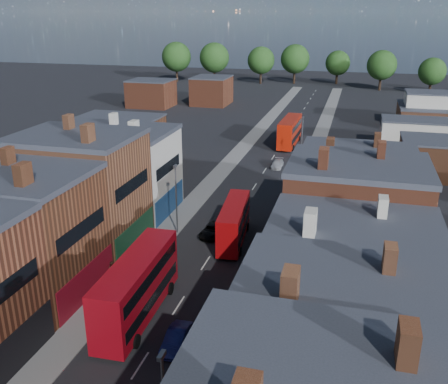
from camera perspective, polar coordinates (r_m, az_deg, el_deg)
The scene contains 12 objects.
pavement_west at distance 75.34m, azimuth -1.05°, elevation 1.56°, with size 3.00×200.00×0.12m, color gray.
pavement_east at distance 72.99m, azimuth 8.81°, elevation 0.70°, with size 3.00×200.00×0.12m, color gray.
lamp_post_2 at distance 55.50m, azimuth -5.49°, elevation -0.30°, with size 0.25×0.70×8.12m.
lamp_post_3 at distance 81.37m, azimuth 8.90°, elevation 6.12°, with size 0.25×0.70×8.12m.
bus_0 at distance 41.74m, azimuth -9.90°, elevation -10.56°, with size 3.38×12.27×5.26m.
bus_1 at distance 54.21m, azimuth 1.13°, elevation -3.43°, with size 3.23×10.13×4.30m.
bus_2 at distance 94.74m, azimuth 7.52°, elevation 6.92°, with size 3.24×11.83×5.08m.
car_1 at distance 39.19m, azimuth -5.48°, elevation -16.36°, with size 1.44×4.12×1.36m, color navy.
car_2 at distance 56.29m, azimuth -1.35°, elevation -4.40°, with size 2.07×4.48×1.25m, color black.
car_3 at distance 81.19m, azimuth 6.11°, elevation 3.21°, with size 1.67×4.11×1.19m, color #B9B9B9.
ped_1 at distance 48.78m, azimuth -12.71°, elevation -8.59°, with size 0.78×0.43×1.60m, color #44261B.
ped_3 at distance 44.69m, azimuth 5.71°, elevation -10.96°, with size 0.96×0.44×1.65m, color #5E5A50.
Camera 1 is at (13.38, -18.67, 23.83)m, focal length 40.00 mm.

